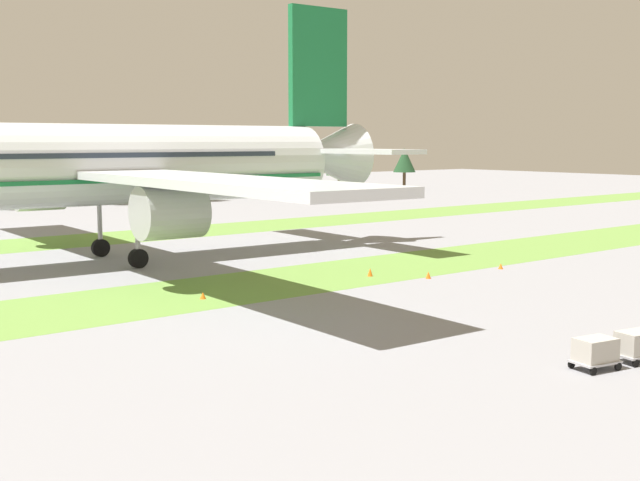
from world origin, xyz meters
TOP-DOWN VIEW (x-y plane):
  - grass_strip_near at (0.00, 39.06)m, footprint 320.00×11.76m
  - grass_strip_far at (0.00, 74.57)m, footprint 320.00×11.76m
  - airliner at (-12.24, 56.75)m, footprint 60.01×74.18m
  - cargo_dolly_lead at (-3.92, 8.94)m, footprint 2.43×1.87m
  - cargo_dolly_second at (-6.77, 9.45)m, footprint 2.43×1.87m
  - taxiway_marker_0 at (5.94, 32.69)m, footprint 0.44×0.44m
  - taxiway_marker_1 at (-12.55, 36.72)m, footprint 0.44×0.44m
  - taxiway_marker_2 at (14.40, 32.17)m, footprint 0.44×0.44m
  - taxiway_marker_3 at (3.06, 36.48)m, footprint 0.44×0.44m
  - distant_tree_line at (3.16, 120.26)m, footprint 186.76×10.83m

SIDE VIEW (x-z plane):
  - grass_strip_near at x=0.00m, z-range 0.00..0.01m
  - grass_strip_far at x=0.00m, z-range 0.00..0.01m
  - taxiway_marker_1 at x=-12.55m, z-range 0.00..0.49m
  - taxiway_marker_2 at x=14.40m, z-range 0.00..0.49m
  - taxiway_marker_0 at x=5.94m, z-range 0.00..0.57m
  - taxiway_marker_3 at x=3.06m, z-range 0.00..0.67m
  - cargo_dolly_lead at x=-3.92m, z-range 0.14..1.69m
  - cargo_dolly_second at x=-6.77m, z-range 0.14..1.69m
  - distant_tree_line at x=3.16m, z-range 0.90..13.23m
  - airliner at x=-12.24m, z-range -3.51..21.34m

